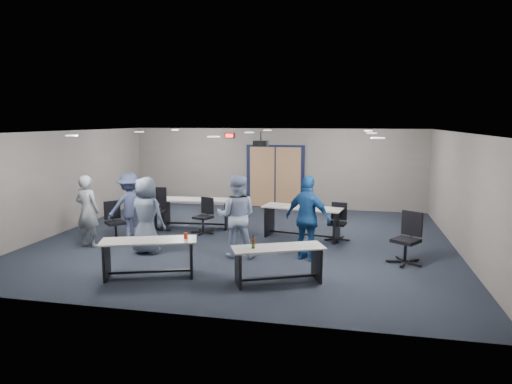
% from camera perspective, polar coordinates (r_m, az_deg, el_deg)
% --- Properties ---
extents(floor, '(10.00, 10.00, 0.00)m').
position_cam_1_polar(floor, '(11.49, -1.39, -6.05)').
color(floor, '#1B222C').
rests_on(floor, ground).
extents(back_wall, '(10.00, 0.04, 2.70)m').
position_cam_1_polar(back_wall, '(15.59, 2.44, 2.98)').
color(back_wall, slate).
rests_on(back_wall, floor).
extents(front_wall, '(10.00, 0.04, 2.70)m').
position_cam_1_polar(front_wall, '(6.99, -10.06, -4.64)').
color(front_wall, slate).
rests_on(front_wall, floor).
extents(left_wall, '(0.04, 9.00, 2.70)m').
position_cam_1_polar(left_wall, '(13.29, -22.88, 1.23)').
color(left_wall, slate).
rests_on(left_wall, floor).
extents(right_wall, '(0.04, 9.00, 2.70)m').
position_cam_1_polar(right_wall, '(11.17, 24.38, -0.21)').
color(right_wall, slate).
rests_on(right_wall, floor).
extents(ceiling, '(10.00, 9.00, 0.04)m').
position_cam_1_polar(ceiling, '(11.10, -1.44, 7.54)').
color(ceiling, silver).
rests_on(ceiling, back_wall).
extents(double_door, '(2.00, 0.07, 2.20)m').
position_cam_1_polar(double_door, '(15.59, 2.41, 1.87)').
color(double_door, black).
rests_on(double_door, back_wall).
extents(exit_sign, '(0.32, 0.07, 0.18)m').
position_cam_1_polar(exit_sign, '(15.81, -3.33, 7.05)').
color(exit_sign, black).
rests_on(exit_sign, back_wall).
extents(ceiling_projector, '(0.35, 0.32, 0.37)m').
position_cam_1_polar(ceiling_projector, '(11.53, 0.60, 6.12)').
color(ceiling_projector, black).
rests_on(ceiling_projector, ceiling).
extents(ceiling_can_lights, '(6.24, 5.74, 0.02)m').
position_cam_1_polar(ceiling_can_lights, '(11.34, -1.14, 7.42)').
color(ceiling_can_lights, white).
rests_on(ceiling_can_lights, ceiling).
extents(table_front_left, '(1.89, 1.15, 0.85)m').
position_cam_1_polar(table_front_left, '(9.00, -13.16, -7.25)').
color(table_front_left, beige).
rests_on(table_front_left, floor).
extents(table_front_right, '(1.77, 1.19, 0.94)m').
position_cam_1_polar(table_front_right, '(8.47, 2.73, -8.24)').
color(table_front_right, beige).
rests_on(table_front_right, floor).
extents(table_back_left, '(2.04, 0.82, 0.81)m').
position_cam_1_polar(table_back_left, '(12.83, -7.46, -2.00)').
color(table_back_left, beige).
rests_on(table_back_left, floor).
extents(table_back_right, '(2.09, 1.03, 0.81)m').
position_cam_1_polar(table_back_right, '(11.62, 5.79, -3.12)').
color(table_back_right, beige).
rests_on(table_back_right, floor).
extents(chair_back_a, '(0.82, 0.82, 1.17)m').
position_cam_1_polar(chair_back_a, '(12.57, -12.47, -2.21)').
color(chair_back_a, black).
rests_on(chair_back_a, floor).
extents(chair_back_b, '(0.76, 0.76, 0.94)m').
position_cam_1_polar(chair_back_b, '(12.17, -6.65, -2.98)').
color(chair_back_b, black).
rests_on(chair_back_b, floor).
extents(chair_back_d, '(0.68, 0.68, 0.93)m').
position_cam_1_polar(chair_back_d, '(11.55, 10.12, -3.72)').
color(chair_back_d, black).
rests_on(chair_back_d, floor).
extents(chair_loose_left, '(0.86, 0.86, 0.97)m').
position_cam_1_polar(chair_loose_left, '(11.92, -17.17, -3.50)').
color(chair_loose_left, black).
rests_on(chair_loose_left, floor).
extents(chair_loose_right, '(0.95, 0.95, 1.09)m').
position_cam_1_polar(chair_loose_right, '(10.02, 18.23, -5.54)').
color(chair_loose_right, black).
rests_on(chair_loose_right, floor).
extents(person_gray, '(0.67, 0.48, 1.72)m').
position_cam_1_polar(person_gray, '(11.45, -20.33, -2.25)').
color(person_gray, gray).
rests_on(person_gray, floor).
extents(person_plaid, '(0.91, 0.65, 1.73)m').
position_cam_1_polar(person_plaid, '(10.53, -13.54, -2.86)').
color(person_plaid, slate).
rests_on(person_plaid, floor).
extents(person_lightblue, '(0.95, 0.77, 1.82)m').
position_cam_1_polar(person_lightblue, '(9.95, -2.44, -3.02)').
color(person_lightblue, '#A8B9DE').
rests_on(person_lightblue, floor).
extents(person_navy, '(1.16, 0.87, 1.83)m').
position_cam_1_polar(person_navy, '(9.78, 6.51, -3.27)').
color(person_navy, '#19488C').
rests_on(person_navy, floor).
extents(person_back, '(1.24, 1.18, 1.69)m').
position_cam_1_polar(person_back, '(11.85, -15.48, -1.73)').
color(person_back, '#384064').
rests_on(person_back, floor).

